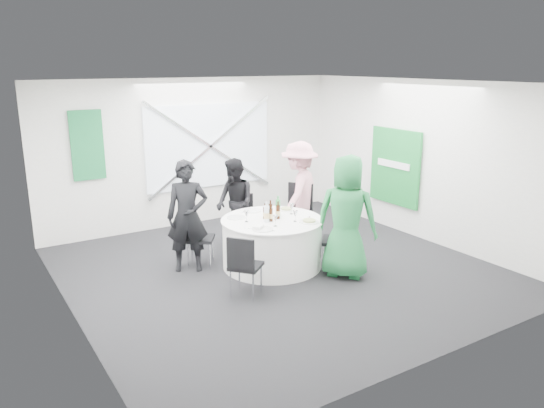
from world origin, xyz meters
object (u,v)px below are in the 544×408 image
chair_back_right (298,208)px  person_man_back (235,203)px  banquet_table (272,243)px  chair_back_left (195,233)px  green_water_bottle (278,208)px  person_woman_pink (299,192)px  clear_water_bottle (267,214)px  person_man_back_left (188,216)px  person_woman_green (347,217)px  chair_front_right (343,235)px  chair_front_left (244,262)px  chair_back (245,216)px

chair_back_right → person_man_back: size_ratio=0.68×
banquet_table → chair_back_left: chair_back_left is taller
chair_back_right → green_water_bottle: (-0.81, -0.62, 0.27)m
banquet_table → person_man_back: bearing=91.3°
person_woman_pink → clear_water_bottle: (-1.18, -0.84, -0.00)m
banquet_table → person_man_back_left: 1.35m
person_woman_green → person_man_back_left: bearing=13.5°
person_man_back_left → person_woman_pink: (2.18, 0.21, 0.04)m
banquet_table → chair_back_right: bearing=36.3°
chair_back_right → green_water_bottle: size_ratio=3.26×
chair_back_right → person_man_back_left: size_ratio=0.61×
chair_front_right → clear_water_bottle: (-0.96, 0.64, 0.32)m
chair_front_right → clear_water_bottle: bearing=-82.4°
chair_back_right → person_woman_pink: person_woman_pink is taller
chair_back_left → chair_front_right: 2.27m
banquet_table → chair_front_left: 1.22m
chair_back_right → clear_water_bottle: (-1.14, -0.80, 0.27)m
chair_back → clear_water_bottle: bearing=-96.4°
chair_back_left → chair_front_right: size_ratio=0.94×
chair_back_right → chair_front_left: size_ratio=1.19×
chair_front_left → person_woman_pink: bearing=-91.7°
chair_front_right → chair_front_left: chair_front_right is taller
person_man_back → chair_back_right: bearing=66.6°
person_man_back_left → clear_water_bottle: (1.00, -0.63, 0.03)m
banquet_table → chair_back_left: 1.20m
person_woman_pink → person_woman_green: person_woman_green is taller
clear_water_bottle → person_man_back_left: bearing=147.7°
chair_back_left → person_woman_pink: 2.06m
chair_back_left → chair_back: bearing=-36.0°
chair_front_right → chair_front_left: bearing=-46.7°
chair_front_right → person_man_back_left: 2.35m
chair_back → person_man_back_left: size_ratio=0.52×
chair_front_left → person_woman_green: size_ratio=0.48×
person_woman_pink → person_man_back: bearing=-56.0°
chair_front_left → person_woman_green: bearing=-134.1°
banquet_table → chair_back_left: (-0.99, 0.66, 0.15)m
chair_front_right → person_man_back: person_man_back is taller
banquet_table → green_water_bottle: size_ratio=4.92×
chair_back_right → chair_front_left: bearing=-88.3°
chair_back → person_woman_green: 2.10m
chair_back_right → person_man_back: (-1.02, 0.41, 0.15)m
chair_back_right → person_man_back_left: person_man_back_left is taller
person_woman_pink → chair_back: bearing=-55.5°
person_woman_green → clear_water_bottle: (-0.86, 0.82, -0.03)m
banquet_table → green_water_bottle: green_water_bottle is taller
person_woman_green → green_water_bottle: (-0.53, 1.01, -0.02)m
green_water_bottle → chair_back: bearing=92.7°
banquet_table → clear_water_bottle: clear_water_bottle is taller
person_man_back_left → person_woman_green: 2.36m
person_woman_green → clear_water_bottle: person_woman_green is taller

